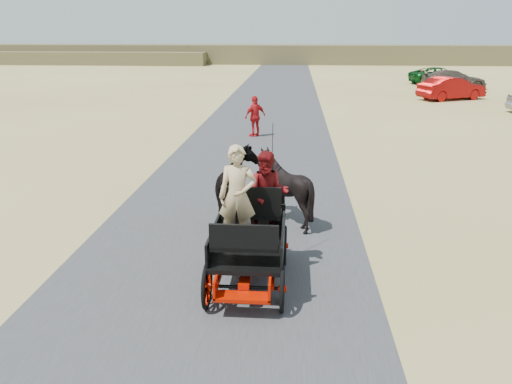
# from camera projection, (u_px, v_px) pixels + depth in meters

# --- Properties ---
(ground) EXTENTS (140.00, 140.00, 0.00)m
(ground) POSITION_uv_depth(u_px,v_px,m) (196.00, 324.00, 7.77)
(ground) COLOR tan
(road) EXTENTS (6.00, 140.00, 0.01)m
(road) POSITION_uv_depth(u_px,v_px,m) (196.00, 324.00, 7.76)
(road) COLOR #38383A
(road) RESTS_ON ground
(ridge_far) EXTENTS (140.00, 6.00, 2.40)m
(ridge_far) POSITION_uv_depth(u_px,v_px,m) (285.00, 54.00, 66.14)
(ridge_far) COLOR brown
(ridge_far) RESTS_ON ground
(ridge_near) EXTENTS (40.00, 4.00, 1.60)m
(ridge_near) POSITION_uv_depth(u_px,v_px,m) (53.00, 58.00, 64.69)
(ridge_near) COLOR brown
(ridge_near) RESTS_ON ground
(carriage) EXTENTS (1.30, 2.40, 0.72)m
(carriage) POSITION_uv_depth(u_px,v_px,m) (249.00, 264.00, 8.95)
(carriage) COLOR black
(carriage) RESTS_ON ground
(horse_left) EXTENTS (0.91, 2.01, 1.70)m
(horse_left) POSITION_uv_depth(u_px,v_px,m) (237.00, 187.00, 11.68)
(horse_left) COLOR black
(horse_left) RESTS_ON ground
(horse_right) EXTENTS (1.37, 1.54, 1.70)m
(horse_right) POSITION_uv_depth(u_px,v_px,m) (284.00, 188.00, 11.60)
(horse_right) COLOR black
(horse_right) RESTS_ON ground
(driver_man) EXTENTS (0.66, 0.43, 1.80)m
(driver_man) POSITION_uv_depth(u_px,v_px,m) (238.00, 196.00, 8.62)
(driver_man) COLOR tan
(driver_man) RESTS_ON carriage
(passenger_woman) EXTENTS (0.77, 0.60, 1.58)m
(passenger_woman) POSITION_uv_depth(u_px,v_px,m) (268.00, 193.00, 9.14)
(passenger_woman) COLOR #660C0F
(passenger_woman) RESTS_ON carriage
(pedestrian) EXTENTS (1.05, 0.96, 1.73)m
(pedestrian) POSITION_uv_depth(u_px,v_px,m) (255.00, 116.00, 21.08)
(pedestrian) COLOR red
(pedestrian) RESTS_ON ground
(car_b) EXTENTS (4.68, 3.31, 1.46)m
(car_b) POSITION_uv_depth(u_px,v_px,m) (451.00, 88.00, 32.25)
(car_b) COLOR maroon
(car_b) RESTS_ON ground
(car_c) EXTENTS (4.87, 2.14, 1.39)m
(car_c) POSITION_uv_depth(u_px,v_px,m) (454.00, 80.00, 38.20)
(car_c) COLOR brown
(car_c) RESTS_ON ground
(car_d) EXTENTS (5.24, 3.08, 1.37)m
(car_d) POSITION_uv_depth(u_px,v_px,m) (440.00, 76.00, 41.40)
(car_d) COLOR #0C4C19
(car_d) RESTS_ON ground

